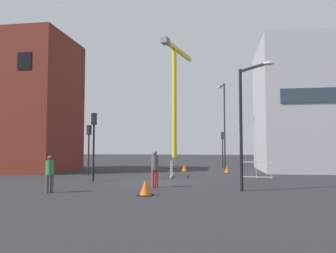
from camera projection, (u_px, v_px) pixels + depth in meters
ground at (159, 181)px, 19.56m from camera, size 160.00×160.00×0.00m
brick_building at (16, 105)px, 28.35m from camera, size 9.33×6.88×11.25m
construction_crane at (175, 84)px, 65.41m from camera, size 4.51×14.91×22.19m
streetlamp_tall at (224, 119)px, 31.99m from camera, size 0.72×1.61×8.12m
streetlamp_short at (246, 115)px, 15.05m from camera, size 1.36×1.60×5.59m
traffic_light_island at (94, 135)px, 19.79m from camera, size 0.26×0.38×4.03m
traffic_light_near at (89, 141)px, 24.09m from camera, size 0.39×0.34×3.60m
traffic_light_verge at (223, 143)px, 33.45m from camera, size 0.28×0.38×3.57m
pedestrian_walking at (155, 166)px, 16.58m from camera, size 0.34×0.34×1.83m
pedestrian_waiting at (50, 171)px, 14.61m from camera, size 0.34×0.34×1.62m
safety_barrier_mid_span at (256, 170)px, 21.45m from camera, size 2.00×0.36×1.08m
safety_barrier_rear at (171, 163)px, 31.91m from camera, size 1.89×0.32×1.08m
safety_barrier_left_run at (172, 169)px, 22.14m from camera, size 0.28×2.53×1.08m
traffic_cone_by_barrier at (184, 168)px, 27.60m from camera, size 0.69×0.69×0.69m
traffic_cone_striped at (145, 188)px, 13.79m from camera, size 0.63×0.63×0.64m
traffic_cone_on_verge at (227, 170)px, 26.02m from camera, size 0.53×0.53×0.54m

